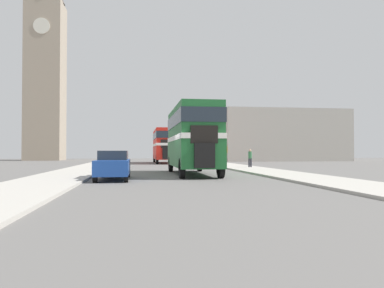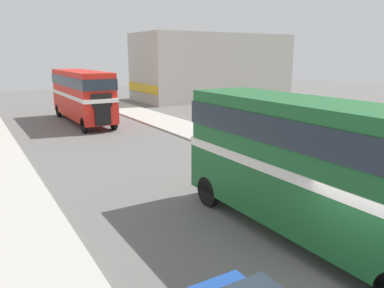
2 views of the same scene
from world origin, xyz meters
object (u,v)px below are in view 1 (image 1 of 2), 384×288
(pedestrian_walking, at_px, (250,157))
(church_tower, at_px, (46,51))
(bus_distant, at_px, (164,143))
(car_parked_near, at_px, (113,165))
(double_decker_bus, at_px, (192,135))

(pedestrian_walking, distance_m, church_tower, 46.44)
(bus_distant, distance_m, car_parked_near, 28.37)
(double_decker_bus, bearing_deg, bus_distant, 90.54)
(bus_distant, relative_size, car_parked_near, 2.31)
(bus_distant, height_order, car_parked_near, bus_distant)
(bus_distant, distance_m, pedestrian_walking, 17.45)
(bus_distant, bearing_deg, church_tower, 136.25)
(car_parked_near, bearing_deg, bus_distant, 80.71)
(double_decker_bus, height_order, car_parked_near, double_decker_bus)
(car_parked_near, bearing_deg, pedestrian_walking, 46.81)
(bus_distant, bearing_deg, double_decker_bus, -89.46)
(car_parked_near, xyz_separation_m, church_tower, (-14.54, 46.24, 17.98))
(bus_distant, height_order, pedestrian_walking, bus_distant)
(car_parked_near, distance_m, church_tower, 51.70)
(pedestrian_walking, bearing_deg, car_parked_near, -133.19)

